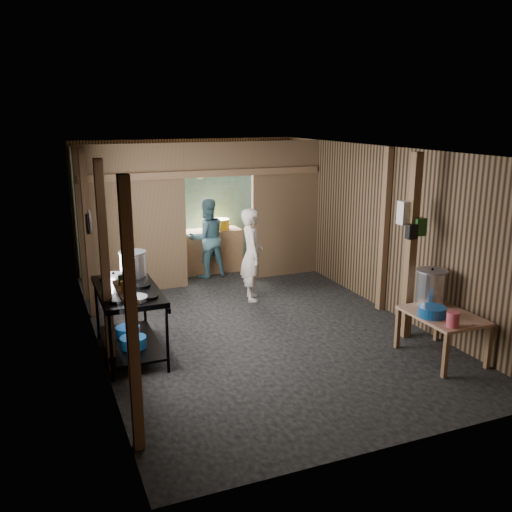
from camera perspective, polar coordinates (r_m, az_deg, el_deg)
name	(u,v)px	position (r m, az deg, el deg)	size (l,w,h in m)	color
floor	(251,323)	(8.47, -0.51, -6.90)	(4.50, 7.00, 0.00)	black
ceiling	(251,149)	(7.90, -0.56, 10.93)	(4.50, 7.00, 0.00)	#4B4642
wall_back	(187,204)	(11.36, -7.07, 5.32)	(4.50, 0.00, 2.60)	brown
wall_front	(395,320)	(5.13, 14.09, -6.42)	(4.50, 0.00, 2.60)	brown
wall_left	(92,254)	(7.58, -16.56, 0.21)	(0.00, 7.00, 2.60)	brown
wall_right	(381,228)	(9.14, 12.72, 2.84)	(0.00, 7.00, 2.60)	brown
partition_left	(133,220)	(9.83, -12.54, 3.65)	(1.85, 0.10, 2.60)	brown
partition_right	(285,209)	(10.68, 3.00, 4.83)	(1.35, 0.10, 2.60)	brown
partition_header	(219,159)	(10.07, -3.88, 9.97)	(1.30, 0.10, 0.60)	brown
turquoise_panel	(188,207)	(11.31, -6.98, 5.03)	(4.40, 0.06, 2.50)	#6FB3B1
back_counter	(211,251)	(11.10, -4.69, 0.56)	(1.20, 0.50, 0.85)	brown
wall_clock	(200,174)	(11.25, -5.79, 8.36)	(0.20, 0.20, 0.03)	white
post_left_a	(132,320)	(5.12, -12.69, -6.40)	(0.10, 0.12, 2.60)	brown
post_left_b	(105,269)	(6.82, -15.27, -1.28)	(0.10, 0.12, 2.60)	brown
post_left_c	(88,235)	(8.75, -16.93, 2.05)	(0.10, 0.12, 2.60)	brown
post_right	(384,231)	(8.94, 13.07, 2.56)	(0.10, 0.12, 2.60)	brown
post_free	(411,248)	(7.89, 15.66, 0.82)	(0.12, 0.12, 2.60)	brown
cross_beam	(206,174)	(9.97, -5.14, 8.45)	(4.40, 0.12, 0.12)	brown
pan_lid_big	(90,222)	(7.90, -16.75, 3.36)	(0.34, 0.34, 0.03)	gray
pan_lid_small	(87,224)	(8.31, -16.99, 3.17)	(0.30, 0.30, 0.03)	black
wall_shelf	(125,292)	(5.55, -13.32, -3.66)	(0.14, 0.80, 0.03)	brown
jar_white	(129,293)	(5.30, -12.93, -3.78)	(0.07, 0.07, 0.10)	white
jar_yellow	(125,286)	(5.53, -13.36, -3.02)	(0.08, 0.08, 0.10)	gold
jar_green	(121,280)	(5.74, -13.71, -2.40)	(0.06, 0.06, 0.10)	#1A4717
bag_white	(407,213)	(7.82, 15.25, 4.33)	(0.22, 0.15, 0.32)	white
bag_green	(419,227)	(7.82, 16.48, 2.90)	(0.16, 0.12, 0.24)	#1A4717
bag_black	(412,232)	(7.73, 15.73, 2.44)	(0.14, 0.10, 0.20)	black
gas_range	(130,322)	(7.45, -12.88, -6.61)	(0.79, 1.54, 0.91)	black
prep_table	(441,336)	(7.61, 18.54, -7.82)	(0.74, 1.02, 0.60)	tan
stove_pot_large	(133,265)	(7.77, -12.54, -0.88)	(0.38, 0.38, 0.37)	silver
stove_pot_med	(114,283)	(7.23, -14.43, -2.71)	(0.28, 0.28, 0.24)	silver
stove_saucepan	(109,278)	(7.66, -14.86, -2.17)	(0.15, 0.15, 0.10)	silver
frying_pan	(135,299)	(6.81, -12.38, -4.31)	(0.31, 0.53, 0.07)	gray
blue_tub_front	(133,342)	(7.35, -12.53, -8.66)	(0.34, 0.34, 0.14)	#13498E
blue_tub_back	(128,331)	(7.72, -13.05, -7.57)	(0.33, 0.33, 0.13)	#13498E
stock_pot	(431,288)	(7.79, 17.58, -3.11)	(0.42, 0.42, 0.49)	silver
wash_basin	(432,312)	(7.36, 17.67, -5.48)	(0.34, 0.34, 0.13)	#13498E
pink_bucket	(453,319)	(7.09, 19.62, -6.17)	(0.15, 0.15, 0.18)	#C64759
knife	(465,325)	(7.19, 20.70, -6.71)	(0.30, 0.04, 0.01)	silver
yellow_tub	(220,224)	(11.05, -3.71, 3.30)	(0.36, 0.36, 0.20)	gold
cook	(252,255)	(9.30, -0.45, 0.13)	(0.57, 0.38, 1.57)	beige
worker_back	(207,238)	(10.65, -5.08, 1.85)	(0.75, 0.58, 1.54)	#456F7B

